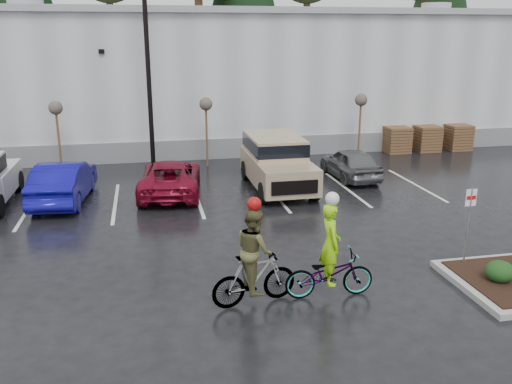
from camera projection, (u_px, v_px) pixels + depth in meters
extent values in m
plane|color=black|center=(330.00, 284.00, 13.47)|extent=(120.00, 120.00, 0.00)
cube|color=#B3B6B8|center=(213.00, 75.00, 33.15)|extent=(60.00, 15.00, 7.00)
cube|color=slate|center=(234.00, 148.00, 26.90)|extent=(60.00, 0.12, 1.00)
cube|color=#999B9E|center=(212.00, 15.00, 32.15)|extent=(60.50, 15.50, 0.30)
cube|color=#233B18|center=(184.00, 64.00, 54.89)|extent=(80.00, 25.00, 6.00)
cylinder|color=black|center=(148.00, 70.00, 22.69)|extent=(0.20, 0.20, 9.00)
cylinder|color=brown|center=(59.00, 142.00, 23.73)|extent=(0.10, 0.10, 2.80)
sphere|color=#49403A|center=(56.00, 108.00, 23.30)|extent=(0.60, 0.60, 0.60)
cylinder|color=brown|center=(207.00, 137.00, 25.00)|extent=(0.10, 0.10, 2.80)
sphere|color=#49403A|center=(206.00, 104.00, 24.57)|extent=(0.60, 0.60, 0.60)
cylinder|color=brown|center=(359.00, 131.00, 26.46)|extent=(0.10, 0.10, 2.80)
sphere|color=#49403A|center=(361.00, 100.00, 26.04)|extent=(0.60, 0.60, 0.60)
cube|color=brown|center=(397.00, 140.00, 28.09)|extent=(1.20, 1.20, 1.35)
cube|color=brown|center=(427.00, 138.00, 28.42)|extent=(1.20, 1.20, 1.35)
cube|color=brown|center=(458.00, 137.00, 28.78)|extent=(1.20, 1.20, 1.35)
ellipsoid|color=black|center=(500.00, 271.00, 13.20)|extent=(0.70, 0.70, 0.52)
cylinder|color=gray|center=(467.00, 229.00, 14.09)|extent=(0.05, 0.05, 2.20)
cube|color=white|center=(471.00, 198.00, 13.85)|extent=(0.30, 0.02, 0.45)
cube|color=red|center=(471.00, 198.00, 13.84)|extent=(0.26, 0.02, 0.10)
imported|color=#100C8B|center=(64.00, 182.00, 19.86)|extent=(2.04, 4.76, 1.53)
imported|color=maroon|center=(171.00, 177.00, 20.85)|extent=(2.75, 5.00, 1.33)
imported|color=slate|center=(350.00, 163.00, 23.13)|extent=(1.72, 3.94, 1.32)
imported|color=#3F3F44|center=(329.00, 274.00, 12.71)|extent=(2.15, 0.82, 1.11)
imported|color=#8FE20C|center=(330.00, 244.00, 12.49)|extent=(0.49, 0.73, 1.95)
sphere|color=silver|center=(332.00, 199.00, 12.18)|extent=(0.32, 0.32, 0.32)
imported|color=#3F3F44|center=(254.00, 279.00, 12.34)|extent=(2.05, 0.96, 1.23)
imported|color=brown|center=(254.00, 250.00, 12.14)|extent=(0.69, 1.03, 1.94)
sphere|color=#990C0C|center=(254.00, 204.00, 11.84)|extent=(0.32, 0.32, 0.32)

